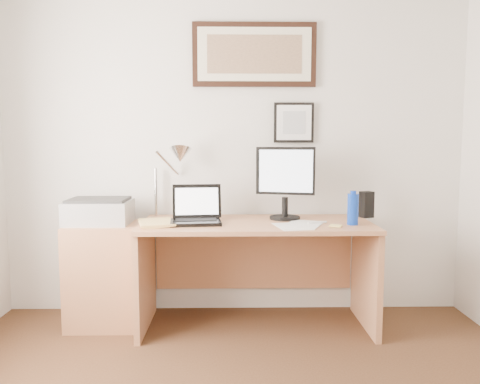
{
  "coord_description": "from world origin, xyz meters",
  "views": [
    {
      "loc": [
        -0.02,
        -1.58,
        1.3
      ],
      "look_at": [
        0.03,
        1.43,
        0.98
      ],
      "focal_mm": 35.0,
      "sensor_mm": 36.0,
      "label": 1
    }
  ],
  "objects_px": {
    "book": "(139,224)",
    "desk": "(255,252)",
    "side_cabinet": "(105,275)",
    "lcd_monitor": "(285,179)",
    "printer": "(99,211)",
    "laptop": "(196,214)",
    "water_bottle": "(353,209)"
  },
  "relations": [
    {
      "from": "book",
      "to": "desk",
      "type": "height_order",
      "value": "book"
    },
    {
      "from": "side_cabinet",
      "to": "lcd_monitor",
      "type": "height_order",
      "value": "lcd_monitor"
    },
    {
      "from": "side_cabinet",
      "to": "desk",
      "type": "relative_size",
      "value": 0.46
    },
    {
      "from": "lcd_monitor",
      "to": "printer",
      "type": "xyz_separation_m",
      "value": [
        -1.32,
        -0.04,
        -0.22
      ]
    },
    {
      "from": "desk",
      "to": "lcd_monitor",
      "type": "distance_m",
      "value": 0.57
    },
    {
      "from": "laptop",
      "to": "printer",
      "type": "distance_m",
      "value": 0.7
    },
    {
      "from": "side_cabinet",
      "to": "book",
      "type": "height_order",
      "value": "book"
    },
    {
      "from": "side_cabinet",
      "to": "laptop",
      "type": "distance_m",
      "value": 0.79
    },
    {
      "from": "book",
      "to": "lcd_monitor",
      "type": "distance_m",
      "value": 1.07
    },
    {
      "from": "side_cabinet",
      "to": "desk",
      "type": "xyz_separation_m",
      "value": [
        1.07,
        0.04,
        0.15
      ]
    },
    {
      "from": "lcd_monitor",
      "to": "desk",
      "type": "bearing_deg",
      "value": -172.02
    },
    {
      "from": "water_bottle",
      "to": "desk",
      "type": "height_order",
      "value": "water_bottle"
    },
    {
      "from": "laptop",
      "to": "water_bottle",
      "type": "bearing_deg",
      "value": -5.07
    },
    {
      "from": "desk",
      "to": "laptop",
      "type": "bearing_deg",
      "value": -165.84
    },
    {
      "from": "desk",
      "to": "lcd_monitor",
      "type": "relative_size",
      "value": 3.08
    },
    {
      "from": "side_cabinet",
      "to": "printer",
      "type": "relative_size",
      "value": 1.66
    },
    {
      "from": "printer",
      "to": "lcd_monitor",
      "type": "bearing_deg",
      "value": 1.59
    },
    {
      "from": "laptop",
      "to": "lcd_monitor",
      "type": "distance_m",
      "value": 0.68
    },
    {
      "from": "water_bottle",
      "to": "book",
      "type": "height_order",
      "value": "water_bottle"
    },
    {
      "from": "water_bottle",
      "to": "book",
      "type": "distance_m",
      "value": 1.44
    },
    {
      "from": "side_cabinet",
      "to": "printer",
      "type": "height_order",
      "value": "printer"
    },
    {
      "from": "desk",
      "to": "printer",
      "type": "bearing_deg",
      "value": -179.65
    },
    {
      "from": "side_cabinet",
      "to": "water_bottle",
      "type": "bearing_deg",
      "value": -5.45
    },
    {
      "from": "laptop",
      "to": "lcd_monitor",
      "type": "relative_size",
      "value": 0.7
    },
    {
      "from": "water_bottle",
      "to": "desk",
      "type": "xyz_separation_m",
      "value": [
        -0.64,
        0.2,
        -0.34
      ]
    },
    {
      "from": "desk",
      "to": "printer",
      "type": "distance_m",
      "value": 1.15
    },
    {
      "from": "side_cabinet",
      "to": "lcd_monitor",
      "type": "relative_size",
      "value": 1.4
    },
    {
      "from": "book",
      "to": "lcd_monitor",
      "type": "height_order",
      "value": "lcd_monitor"
    },
    {
      "from": "side_cabinet",
      "to": "laptop",
      "type": "xyz_separation_m",
      "value": [
        0.65,
        -0.07,
        0.44
      ]
    },
    {
      "from": "desk",
      "to": "laptop",
      "type": "xyz_separation_m",
      "value": [
        -0.42,
        -0.1,
        0.29
      ]
    },
    {
      "from": "book",
      "to": "laptop",
      "type": "height_order",
      "value": "laptop"
    },
    {
      "from": "water_bottle",
      "to": "lcd_monitor",
      "type": "distance_m",
      "value": 0.52
    }
  ]
}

